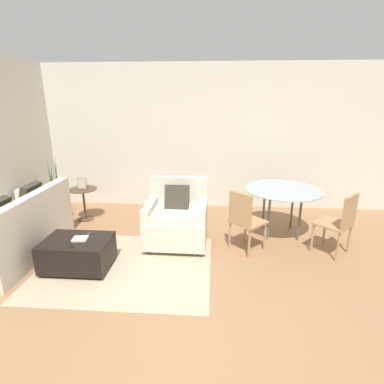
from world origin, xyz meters
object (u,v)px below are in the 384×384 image
object	(u,v)px
potted_plant	(57,206)
side_table	(84,198)
couch	(15,234)
picture_frame	(82,184)
armchair	(177,220)
tv_remote_primary	(70,244)
dining_chair_near_right	(340,220)
book_stack	(80,239)
tv_remote_secondary	(87,235)
dining_table	(283,194)
ottoman	(78,252)
dining_chair_near_left	(244,218)

from	to	relation	value
potted_plant	side_table	bearing A→B (deg)	1.39
couch	picture_frame	world-z (taller)	couch
side_table	potted_plant	bearing A→B (deg)	-178.61
armchair	tv_remote_primary	world-z (taller)	armchair
armchair	dining_chair_near_right	size ratio (longest dim) A/B	1.07
book_stack	potted_plant	distance (m)	1.95
tv_remote_secondary	potted_plant	bearing A→B (deg)	128.86
armchair	tv_remote_secondary	bearing A→B (deg)	-148.47
tv_remote_primary	dining_table	world-z (taller)	dining_table
ottoman	potted_plant	bearing A→B (deg)	124.50
picture_frame	dining_chair_near_left	world-z (taller)	dining_chair_near_left
ottoman	tv_remote_secondary	size ratio (longest dim) A/B	4.88
couch	dining_chair_near_right	xyz separation A→B (m)	(4.46, 0.33, 0.20)
side_table	picture_frame	size ratio (longest dim) A/B	3.05
armchair	side_table	world-z (taller)	armchair
picture_frame	dining_table	world-z (taller)	picture_frame
book_stack	tv_remote_primary	bearing A→B (deg)	-115.07
dining_table	dining_chair_near_left	world-z (taller)	dining_chair_near_left
ottoman	dining_chair_near_left	world-z (taller)	dining_chair_near_left
dining_table	tv_remote_primary	bearing A→B (deg)	-153.98
couch	dining_table	size ratio (longest dim) A/B	1.48
tv_remote_secondary	side_table	size ratio (longest dim) A/B	0.29
couch	tv_remote_secondary	distance (m)	1.09
couch	tv_remote_primary	bearing A→B (deg)	-21.98
tv_remote_primary	dining_chair_near_right	bearing A→B (deg)	11.87
ottoman	dining_chair_near_right	distance (m)	3.53
ottoman	side_table	size ratio (longest dim) A/B	1.43
armchair	tv_remote_secondary	size ratio (longest dim) A/B	5.64
book_stack	tv_remote_secondary	xyz separation A→B (m)	(0.03, 0.12, -0.01)
armchair	ottoman	xyz separation A→B (m)	(-1.19, -0.80, -0.16)
picture_frame	dining_chair_near_left	distance (m)	2.93
tv_remote_secondary	dining_chair_near_left	distance (m)	2.14
ottoman	potted_plant	xyz separation A→B (m)	(-1.09, 1.58, 0.02)
couch	dining_chair_near_right	distance (m)	4.48
picture_frame	potted_plant	bearing A→B (deg)	-178.62
dining_chair_near_right	tv_remote_secondary	bearing A→B (deg)	-172.03
tv_remote_primary	book_stack	bearing A→B (deg)	64.93
tv_remote_secondary	tv_remote_primary	bearing A→B (deg)	-110.69
picture_frame	dining_chair_near_right	size ratio (longest dim) A/B	0.21
potted_plant	picture_frame	size ratio (longest dim) A/B	6.13
armchair	ottoman	world-z (taller)	armchair
picture_frame	tv_remote_primary	bearing A→B (deg)	-71.67
tv_remote_secondary	dining_chair_near_left	world-z (taller)	dining_chair_near_left
dining_table	tv_remote_secondary	bearing A→B (deg)	-157.64
picture_frame	dining_chair_near_left	xyz separation A→B (m)	(2.75, -0.99, -0.16)
armchair	tv_remote_secondary	xyz separation A→B (m)	(-1.10, -0.68, 0.03)
dining_chair_near_right	potted_plant	bearing A→B (deg)	167.84
dining_table	potted_plant	bearing A→B (deg)	175.15
tv_remote_secondary	couch	bearing A→B (deg)	172.65
picture_frame	dining_table	xyz separation A→B (m)	(3.40, -0.34, 0.00)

